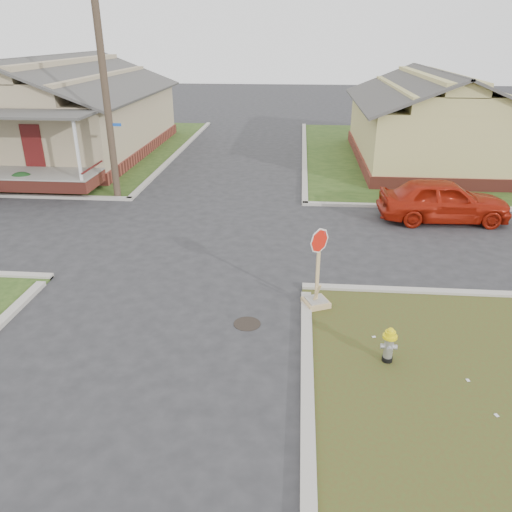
# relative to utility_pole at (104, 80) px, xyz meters

# --- Properties ---
(ground) EXTENTS (120.00, 120.00, 0.00)m
(ground) POSITION_rel_utility_pole_xyz_m (4.20, -8.90, -4.66)
(ground) COLOR #27272A
(ground) RESTS_ON ground
(verge_far_left) EXTENTS (19.00, 19.00, 0.05)m
(verge_far_left) POSITION_rel_utility_pole_xyz_m (-8.80, 9.10, -4.64)
(verge_far_left) COLOR #284418
(verge_far_left) RESTS_ON ground
(curbs) EXTENTS (80.00, 40.00, 0.12)m
(curbs) POSITION_rel_utility_pole_xyz_m (4.20, -3.90, -4.66)
(curbs) COLOR #AEA89D
(curbs) RESTS_ON ground
(manhole) EXTENTS (0.64, 0.64, 0.01)m
(manhole) POSITION_rel_utility_pole_xyz_m (6.40, -9.40, -4.66)
(manhole) COLOR black
(manhole) RESTS_ON ground
(corner_house) EXTENTS (10.10, 15.50, 5.30)m
(corner_house) POSITION_rel_utility_pole_xyz_m (-5.80, 7.78, -2.38)
(corner_house) COLOR brown
(corner_house) RESTS_ON ground
(side_house_yellow) EXTENTS (7.60, 11.60, 4.70)m
(side_house_yellow) POSITION_rel_utility_pole_xyz_m (14.20, 7.60, -2.47)
(side_house_yellow) COLOR brown
(side_house_yellow) RESTS_ON ground
(utility_pole) EXTENTS (1.80, 0.28, 9.00)m
(utility_pole) POSITION_rel_utility_pole_xyz_m (0.00, 0.00, 0.00)
(utility_pole) COLOR #3A2D21
(utility_pole) RESTS_ON ground
(fire_hydrant) EXTENTS (0.30, 0.30, 0.80)m
(fire_hydrant) POSITION_rel_utility_pole_xyz_m (9.47, -10.66, -4.17)
(fire_hydrant) COLOR black
(fire_hydrant) RESTS_ON ground
(stop_sign) EXTENTS (0.59, 0.57, 2.08)m
(stop_sign) POSITION_rel_utility_pole_xyz_m (8.04, -8.44, -4.16)
(stop_sign) COLOR tan
(stop_sign) RESTS_ON ground
(red_sedan) EXTENTS (4.64, 2.02, 1.56)m
(red_sedan) POSITION_rel_utility_pole_xyz_m (12.75, -1.69, -3.88)
(red_sedan) COLOR #A21C0B
(red_sedan) RESTS_ON ground
(hedge_right) EXTENTS (1.28, 1.05, 0.98)m
(hedge_right) POSITION_rel_utility_pole_xyz_m (-4.13, 0.12, -4.12)
(hedge_right) COLOR black
(hedge_right) RESTS_ON verge_far_left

